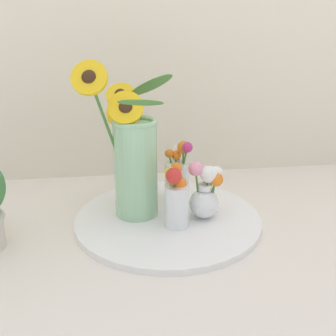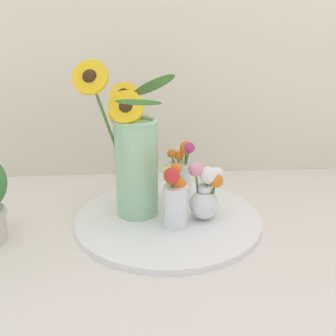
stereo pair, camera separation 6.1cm
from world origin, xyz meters
The scene contains 6 objects.
ground_plane centered at (0.00, 0.00, 0.00)m, with size 6.00×6.00×0.00m, color silver.
serving_tray centered at (-0.04, 0.07, 0.01)m, with size 0.48×0.48×0.02m.
mason_jar_sunflowers centered at (-0.12, 0.10, 0.17)m, with size 0.27×0.27×0.41m.
vase_small_center centered at (-0.02, 0.02, 0.09)m, with size 0.06×0.09×0.16m.
vase_bulb_right centered at (0.06, 0.05, 0.08)m, with size 0.09×0.08×0.15m.
vase_small_back centered at (0.01, 0.17, 0.09)m, with size 0.07×0.09×0.18m.
Camera 2 is at (-0.10, -0.85, 0.49)m, focal length 42.00 mm.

